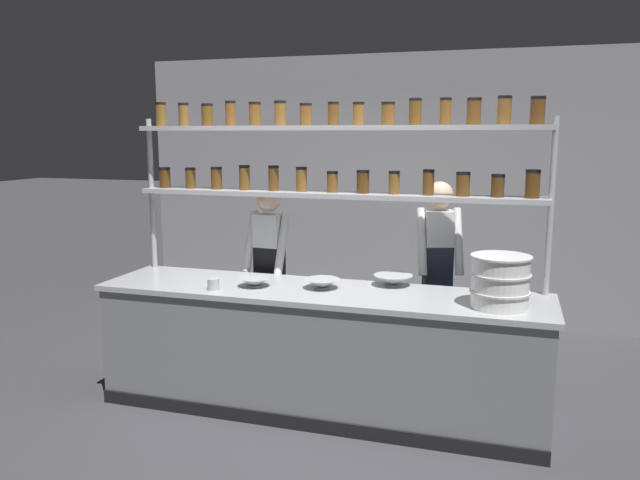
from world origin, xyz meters
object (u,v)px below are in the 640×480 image
at_px(chef_left, 269,269).
at_px(prep_bowl_center_front, 322,284).
at_px(prep_bowl_center_back, 393,280).
at_px(spice_shelf_unit, 336,163).
at_px(chef_center, 438,269).
at_px(container_stack, 500,282).
at_px(serving_cup_front, 213,284).
at_px(prep_bowl_near_left, 255,282).

relative_size(chef_left, prep_bowl_center_front, 6.16).
relative_size(chef_left, prep_bowl_center_back, 5.52).
distance_m(spice_shelf_unit, prep_bowl_center_back, 0.98).
height_order(chef_left, prep_bowl_center_front, chef_left).
xyz_separation_m(chef_center, container_stack, (0.50, -0.89, 0.14)).
relative_size(container_stack, serving_cup_front, 4.52).
distance_m(spice_shelf_unit, chef_center, 1.21).
relative_size(spice_shelf_unit, chef_left, 1.97).
height_order(spice_shelf_unit, prep_bowl_center_back, spice_shelf_unit).
height_order(chef_center, prep_bowl_center_front, chef_center).
xyz_separation_m(spice_shelf_unit, serving_cup_front, (-0.76, -0.56, -0.86)).
distance_m(chef_center, serving_cup_front, 1.80).
bearing_deg(spice_shelf_unit, container_stack, -19.81).
relative_size(spice_shelf_unit, prep_bowl_center_back, 10.90).
bearing_deg(serving_cup_front, prep_bowl_near_left, 35.29).
xyz_separation_m(spice_shelf_unit, container_stack, (1.23, -0.44, -0.73)).
height_order(spice_shelf_unit, chef_left, spice_shelf_unit).
bearing_deg(prep_bowl_center_front, spice_shelf_unit, 86.73).
relative_size(container_stack, prep_bowl_center_front, 1.49).
bearing_deg(spice_shelf_unit, prep_bowl_near_left, -143.13).
height_order(container_stack, prep_bowl_center_back, container_stack).
height_order(chef_center, serving_cup_front, chef_center).
distance_m(spice_shelf_unit, serving_cup_front, 1.27).
height_order(chef_center, prep_bowl_center_back, chef_center).
xyz_separation_m(chef_left, container_stack, (1.87, -0.67, 0.18)).
height_order(spice_shelf_unit, chef_center, spice_shelf_unit).
bearing_deg(container_stack, prep_bowl_center_front, 173.19).
xyz_separation_m(container_stack, serving_cup_front, (-1.99, -0.12, -0.13)).
distance_m(spice_shelf_unit, chef_left, 1.13).
relative_size(chef_left, chef_center, 0.96).
distance_m(container_stack, prep_bowl_near_left, 1.75).
bearing_deg(prep_bowl_center_back, serving_cup_front, -157.46).
relative_size(spice_shelf_unit, chef_center, 1.90).
bearing_deg(prep_bowl_center_front, chef_left, 139.86).
bearing_deg(prep_bowl_center_back, prep_bowl_center_front, -153.17).
xyz_separation_m(chef_left, serving_cup_front, (-0.12, -0.79, 0.04)).
distance_m(spice_shelf_unit, prep_bowl_near_left, 1.08).
bearing_deg(serving_cup_front, spice_shelf_unit, 36.36).
xyz_separation_m(spice_shelf_unit, chef_center, (0.73, 0.45, -0.86)).
xyz_separation_m(prep_bowl_near_left, prep_bowl_center_front, (0.49, 0.09, 0.00)).
height_order(spice_shelf_unit, prep_bowl_near_left, spice_shelf_unit).
height_order(chef_left, prep_bowl_near_left, chef_left).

